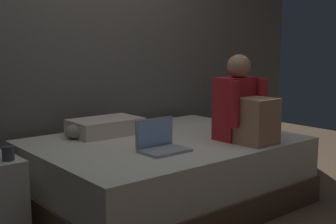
% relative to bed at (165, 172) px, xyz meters
% --- Properties ---
extents(ground_plane, '(8.00, 8.00, 0.00)m').
position_rel_bed_xyz_m(ground_plane, '(-0.20, -0.30, -0.26)').
color(ground_plane, brown).
extents(wall_back, '(5.60, 0.10, 2.70)m').
position_rel_bed_xyz_m(wall_back, '(-0.20, 0.90, 1.09)').
color(wall_back, '#605B56').
rests_on(wall_back, ground_plane).
extents(bed, '(2.00, 1.50, 0.52)m').
position_rel_bed_xyz_m(bed, '(0.00, 0.00, 0.00)').
color(bed, brown).
rests_on(bed, ground_plane).
extents(person_sitting, '(0.39, 0.44, 0.66)m').
position_rel_bed_xyz_m(person_sitting, '(0.42, -0.43, 0.52)').
color(person_sitting, '#B21E28').
rests_on(person_sitting, bed).
extents(laptop, '(0.32, 0.23, 0.22)m').
position_rel_bed_xyz_m(laptop, '(-0.26, -0.28, 0.32)').
color(laptop, '#9EA0A5').
rests_on(laptop, bed).
extents(pillow, '(0.56, 0.36, 0.13)m').
position_rel_bed_xyz_m(pillow, '(-0.26, 0.45, 0.33)').
color(pillow, beige).
rests_on(pillow, bed).
extents(mug, '(0.08, 0.08, 0.09)m').
position_rel_bed_xyz_m(mug, '(-1.17, 0.12, 0.32)').
color(mug, '#3D3D42').
rests_on(mug, nightstand).
extents(clothes_pile, '(0.33, 0.22, 0.12)m').
position_rel_bed_xyz_m(clothes_pile, '(-0.45, 0.47, 0.32)').
color(clothes_pile, '#4C6B56').
rests_on(clothes_pile, bed).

